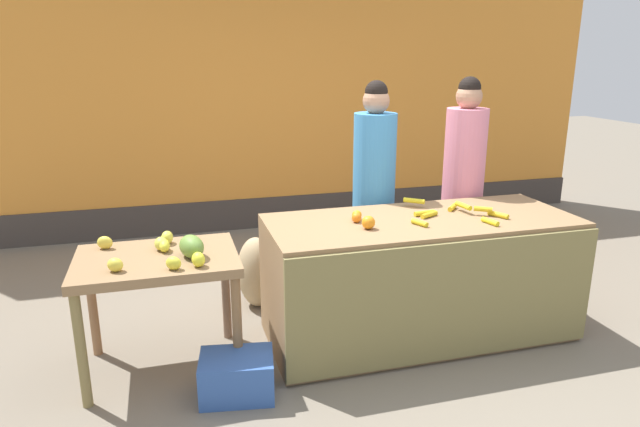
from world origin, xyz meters
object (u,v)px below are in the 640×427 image
(vendor_woman_blue_shirt, at_px, (374,193))
(vendor_woman_pink_shirt, at_px, (462,187))
(produce_crate, at_px, (237,376))
(produce_sack, at_px, (257,272))

(vendor_woman_blue_shirt, distance_m, vendor_woman_pink_shirt, 0.78)
(vendor_woman_blue_shirt, height_order, vendor_woman_pink_shirt, vendor_woman_pink_shirt)
(produce_crate, bearing_deg, vendor_woman_blue_shirt, 41.01)
(vendor_woman_blue_shirt, xyz_separation_m, produce_sack, (-0.96, 0.09, -0.62))
(vendor_woman_pink_shirt, bearing_deg, produce_sack, 175.42)
(vendor_woman_blue_shirt, height_order, produce_sack, vendor_woman_blue_shirt)
(produce_crate, xyz_separation_m, produce_sack, (0.33, 1.22, 0.16))
(vendor_woman_pink_shirt, height_order, produce_sack, vendor_woman_pink_shirt)
(produce_crate, relative_size, produce_sack, 0.75)
(vendor_woman_blue_shirt, relative_size, produce_crate, 4.11)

